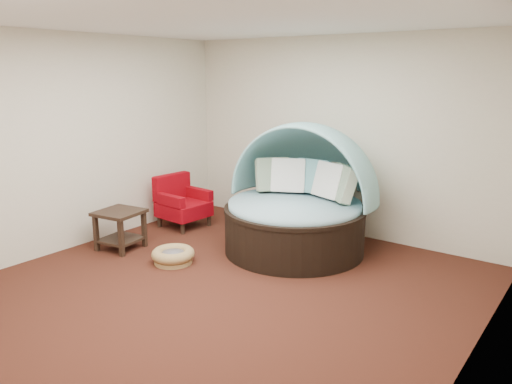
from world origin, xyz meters
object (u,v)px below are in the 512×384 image
Objects in this scene: canopy_daybed at (299,192)px; side_table at (120,224)px; pet_basket at (173,255)px; red_armchair at (181,203)px.

canopy_daybed is 2.40m from side_table.
pet_basket is 0.96m from side_table.
red_armchair is (-1.00, 1.17, 0.26)m from pet_basket.
pet_basket is 0.90× the size of red_armchair.
pet_basket is at bearing -45.05° from red_armchair.
side_table is at bearing -147.38° from canopy_daybed.
red_armchair is at bearing 93.50° from side_table.
canopy_daybed reaches higher than side_table.
canopy_daybed is at bearing 36.54° from side_table.
pet_basket is 1.57m from red_armchair.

